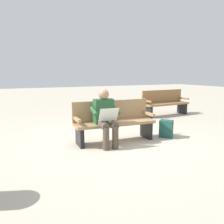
{
  "coord_description": "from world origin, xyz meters",
  "views": [
    {
      "loc": [
        2.19,
        4.36,
        1.5
      ],
      "look_at": [
        0.15,
        0.15,
        0.7
      ],
      "focal_mm": 36.48,
      "sensor_mm": 36.0,
      "label": 1
    }
  ],
  "objects_px": {
    "bench_near": "(114,121)",
    "backpack": "(166,129)",
    "person_seated": "(105,116)",
    "bench_far": "(165,103)"
  },
  "relations": [
    {
      "from": "bench_near",
      "to": "person_seated",
      "type": "bearing_deg",
      "value": 38.99
    },
    {
      "from": "backpack",
      "to": "bench_far",
      "type": "relative_size",
      "value": 0.22
    },
    {
      "from": "bench_near",
      "to": "person_seated",
      "type": "relative_size",
      "value": 1.55
    },
    {
      "from": "person_seated",
      "to": "backpack",
      "type": "height_order",
      "value": "person_seated"
    },
    {
      "from": "person_seated",
      "to": "bench_near",
      "type": "bearing_deg",
      "value": -141.01
    },
    {
      "from": "person_seated",
      "to": "backpack",
      "type": "relative_size",
      "value": 2.88
    },
    {
      "from": "bench_near",
      "to": "bench_far",
      "type": "height_order",
      "value": "same"
    },
    {
      "from": "bench_near",
      "to": "backpack",
      "type": "bearing_deg",
      "value": 170.28
    },
    {
      "from": "bench_near",
      "to": "backpack",
      "type": "relative_size",
      "value": 4.46
    },
    {
      "from": "person_seated",
      "to": "backpack",
      "type": "xyz_separation_m",
      "value": [
        -1.55,
        0.07,
        -0.43
      ]
    }
  ]
}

